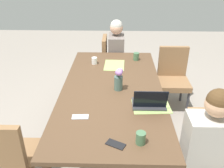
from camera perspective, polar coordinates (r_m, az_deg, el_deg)
name	(u,v)px	position (r m, az deg, el deg)	size (l,w,h in m)	color
ground_plane	(112,141)	(3.12, 0.00, -13.20)	(10.00, 10.00, 0.00)	gray
dining_table	(112,93)	(2.72, 0.00, -2.19)	(2.21, 1.10, 0.76)	brown
chair_far_left_near	(209,155)	(2.39, 21.71, -15.10)	(0.44, 0.44, 0.90)	olive
person_far_left_near	(205,158)	(2.30, 20.96, -15.95)	(0.36, 0.40, 1.19)	#2D2D33
chair_head_left_left_mid	(112,61)	(4.06, -0.07, 5.40)	(0.44, 0.44, 0.90)	olive
person_head_left_left_mid	(116,61)	(3.99, 0.98, 5.42)	(0.40, 0.36, 1.19)	#2D2D33
chair_near_left_far	(8,155)	(2.41, -23.12, -15.09)	(0.44, 0.44, 0.90)	olive
chair_far_right_near	(173,75)	(3.67, 14.08, 1.96)	(0.44, 0.44, 0.90)	olive
flower_vase	(119,79)	(2.60, 1.58, 1.16)	(0.11, 0.09, 0.25)	#4C6B60
placemat_far_left_near	(151,106)	(2.40, 9.15, -5.17)	(0.36, 0.26, 0.00)	#9EBC66
placemat_head_left_left_mid	(114,65)	(3.25, 0.56, 4.44)	(0.36, 0.26, 0.00)	#9EBC66
laptop_far_left_near	(149,103)	(2.37, 8.69, -4.34)	(0.22, 0.32, 0.21)	#38383D
coffee_mug_near_left	(94,61)	(3.29, -4.14, 5.46)	(0.07, 0.07, 0.09)	white
coffee_mug_near_right	(136,56)	(3.42, 5.68, 6.43)	(0.08, 0.08, 0.10)	#47704C
coffee_mug_centre_left	(141,138)	(1.93, 6.73, -12.44)	(0.08, 0.08, 0.10)	#47704C
phone_black	(116,144)	(1.94, 0.86, -13.91)	(0.15, 0.07, 0.01)	black
phone_silver	(80,117)	(2.24, -7.43, -7.64)	(0.15, 0.07, 0.01)	silver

